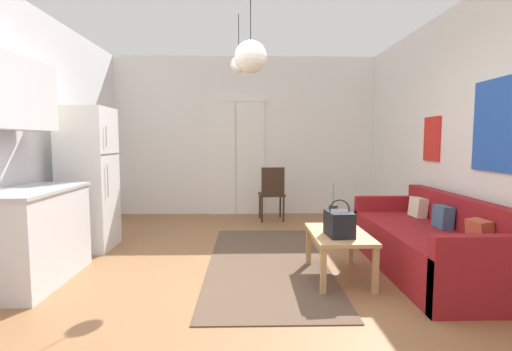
# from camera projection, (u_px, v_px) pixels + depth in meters

# --- Properties ---
(ground_plane) EXTENTS (5.29, 7.88, 0.10)m
(ground_plane) POSITION_uv_depth(u_px,v_px,m) (243.00, 297.00, 3.39)
(ground_plane) COLOR #8E603D
(wall_back) EXTENTS (4.89, 0.13, 2.85)m
(wall_back) POSITION_uv_depth(u_px,v_px,m) (245.00, 137.00, 6.92)
(wall_back) COLOR white
(wall_back) RESTS_ON ground_plane
(area_rug) EXTENTS (1.28, 2.90, 0.01)m
(area_rug) POSITION_uv_depth(u_px,v_px,m) (267.00, 262.00, 4.19)
(area_rug) COLOR brown
(area_rug) RESTS_ON ground_plane
(couch) EXTENTS (0.85, 2.11, 0.78)m
(couch) POSITION_uv_depth(u_px,v_px,m) (431.00, 246.00, 3.87)
(couch) COLOR maroon
(couch) RESTS_ON ground_plane
(coffee_table) EXTENTS (0.54, 0.88, 0.45)m
(coffee_table) POSITION_uv_depth(u_px,v_px,m) (339.00, 239.00, 3.70)
(coffee_table) COLOR tan
(coffee_table) RESTS_ON ground_plane
(bamboo_vase) EXTENTS (0.09, 0.09, 0.47)m
(bamboo_vase) POSITION_uv_depth(u_px,v_px,m) (333.00, 217.00, 3.82)
(bamboo_vase) COLOR #2D2D33
(bamboo_vase) RESTS_ON coffee_table
(handbag) EXTENTS (0.24, 0.32, 0.35)m
(handbag) POSITION_uv_depth(u_px,v_px,m) (339.00, 223.00, 3.55)
(handbag) COLOR black
(handbag) RESTS_ON coffee_table
(refrigerator) EXTENTS (0.58, 0.63, 1.76)m
(refrigerator) POSITION_uv_depth(u_px,v_px,m) (89.00, 179.00, 4.69)
(refrigerator) COLOR white
(refrigerator) RESTS_ON ground_plane
(kitchen_counter) EXTENTS (0.61, 1.20, 2.11)m
(kitchen_counter) POSITION_uv_depth(u_px,v_px,m) (28.00, 199.00, 3.55)
(kitchen_counter) COLOR silver
(kitchen_counter) RESTS_ON ground_plane
(accent_chair) EXTENTS (0.45, 0.43, 0.91)m
(accent_chair) POSITION_uv_depth(u_px,v_px,m) (272.00, 191.00, 6.32)
(accent_chair) COLOR #382619
(accent_chair) RESTS_ON ground_plane
(pendant_lamp_near) EXTENTS (0.28, 0.28, 0.92)m
(pendant_lamp_near) POSITION_uv_depth(u_px,v_px,m) (251.00, 57.00, 3.27)
(pendant_lamp_near) COLOR black
(pendant_lamp_far) EXTENTS (0.20, 0.20, 0.69)m
(pendant_lamp_far) POSITION_uv_depth(u_px,v_px,m) (239.00, 64.00, 4.55)
(pendant_lamp_far) COLOR black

